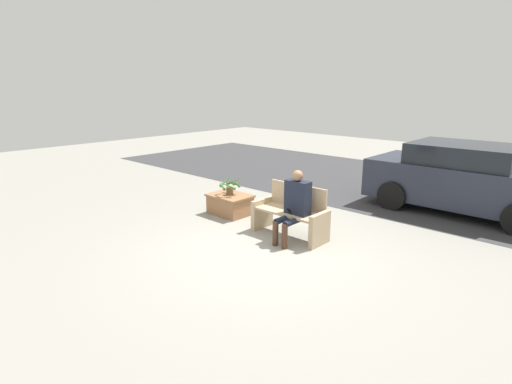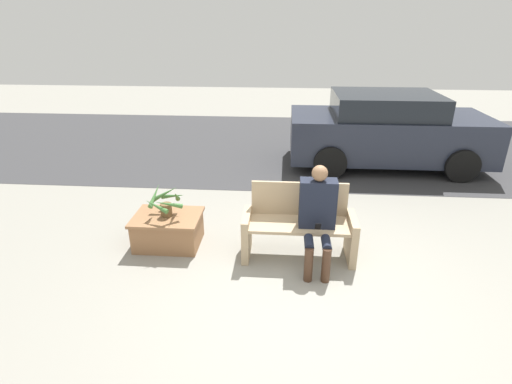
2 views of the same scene
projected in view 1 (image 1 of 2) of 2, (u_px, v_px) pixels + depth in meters
ground_plane at (263, 251)px, 6.73m from camera, size 30.00×30.00×0.00m
road_surface at (407, 187)px, 10.96m from camera, size 20.00×6.00×0.01m
bench at (291, 213)px, 7.33m from camera, size 1.42×0.55×0.94m
person_seated at (295, 203)px, 6.99m from camera, size 0.45×0.64×1.28m
planter_box at (230, 204)px, 8.61m from camera, size 0.90×0.68×0.43m
potted_plant at (230, 186)px, 8.51m from camera, size 0.51×0.52×0.41m
parked_car at (465, 179)px, 8.66m from camera, size 3.97×1.98×1.50m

